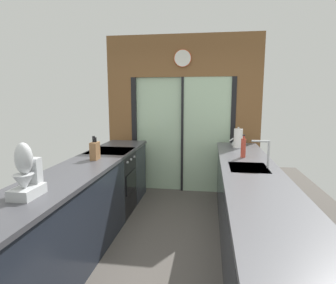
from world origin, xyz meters
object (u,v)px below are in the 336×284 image
at_px(oven_range, 111,182).
at_px(knife_block, 95,151).
at_px(stand_mixer, 26,176).
at_px(kettle, 237,140).
at_px(paper_towel_roll, 238,138).
at_px(soap_bottle, 243,147).

distance_m(oven_range, knife_block, 0.82).
height_order(oven_range, stand_mixer, stand_mixer).
height_order(stand_mixer, kettle, stand_mixer).
distance_m(knife_block, paper_towel_roll, 2.08).
height_order(kettle, paper_towel_roll, paper_towel_roll).
bearing_deg(knife_block, kettle, 36.33).
xyz_separation_m(knife_block, stand_mixer, (0.00, -1.29, 0.05)).
bearing_deg(kettle, knife_block, -143.67).
relative_size(stand_mixer, paper_towel_roll, 1.35).
bearing_deg(oven_range, knife_block, -88.19).
bearing_deg(paper_towel_roll, oven_range, -164.91).
xyz_separation_m(oven_range, stand_mixer, (0.02, -1.87, 0.63)).
relative_size(oven_range, knife_block, 3.19).
bearing_deg(stand_mixer, paper_towel_roll, 52.97).
bearing_deg(knife_block, paper_towel_roll, 30.94).
distance_m(oven_range, stand_mixer, 1.98).
xyz_separation_m(knife_block, soap_bottle, (1.78, 0.39, 0.01)).
distance_m(kettle, soap_bottle, 0.92).
bearing_deg(stand_mixer, kettle, 55.60).
bearing_deg(knife_block, stand_mixer, -90.00).
bearing_deg(stand_mixer, oven_range, 90.56).
height_order(oven_range, kettle, kettle).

